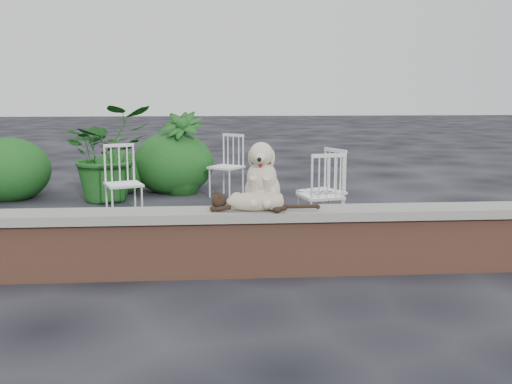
{
  "coord_description": "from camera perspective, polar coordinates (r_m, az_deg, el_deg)",
  "views": [
    {
      "loc": [
        -0.82,
        -5.09,
        1.63
      ],
      "look_at": [
        -0.41,
        0.2,
        0.7
      ],
      "focal_mm": 41.89,
      "sensor_mm": 36.0,
      "label": 1
    }
  ],
  "objects": [
    {
      "name": "chair_d",
      "position": [
        6.86,
        6.28,
        0.14
      ],
      "size": [
        0.76,
        0.76,
        0.94
      ],
      "primitive_type": null,
      "rotation": [
        0.0,
        0.0,
        -1.09
      ],
      "color": "white",
      "rests_on": "ground"
    },
    {
      "name": "chair_b",
      "position": [
        8.98,
        -2.86,
        2.51
      ],
      "size": [
        0.78,
        0.78,
        0.94
      ],
      "primitive_type": null,
      "rotation": [
        0.0,
        0.0,
        -0.64
      ],
      "color": "white",
      "rests_on": "ground"
    },
    {
      "name": "brick_wall",
      "position": [
        5.34,
        4.61,
        -5.07
      ],
      "size": [
        6.0,
        0.3,
        0.5
      ],
      "primitive_type": "cube",
      "color": "brown",
      "rests_on": "ground"
    },
    {
      "name": "shrubbery",
      "position": [
        9.45,
        -14.51,
        2.27
      ],
      "size": [
        3.63,
        1.59,
        1.0
      ],
      "color": "#184C15",
      "rests_on": "ground"
    },
    {
      "name": "ground",
      "position": [
        5.41,
        4.57,
        -7.63
      ],
      "size": [
        60.0,
        60.0,
        0.0
      ],
      "primitive_type": "plane",
      "color": "black",
      "rests_on": "ground"
    },
    {
      "name": "chair_c",
      "position": [
        6.61,
        6.16,
        -0.22
      ],
      "size": [
        0.67,
        0.67,
        0.94
      ],
      "primitive_type": null,
      "rotation": [
        0.0,
        0.0,
        3.36
      ],
      "color": "white",
      "rests_on": "ground"
    },
    {
      "name": "potted_plant_b",
      "position": [
        9.3,
        -7.19,
        3.7
      ],
      "size": [
        0.89,
        0.89,
        1.26
      ],
      "primitive_type": "imported",
      "rotation": [
        0.0,
        0.0,
        -0.31
      ],
      "color": "#184C15",
      "rests_on": "ground"
    },
    {
      "name": "cat",
      "position": [
        5.14,
        -0.11,
        -0.79
      ],
      "size": [
        1.14,
        0.46,
        0.19
      ],
      "primitive_type": null,
      "rotation": [
        0.0,
        0.0,
        -0.18
      ],
      "color": "tan",
      "rests_on": "capstone"
    },
    {
      "name": "chair_a",
      "position": [
        7.54,
        -12.54,
        0.85
      ],
      "size": [
        0.72,
        0.72,
        0.94
      ],
      "primitive_type": null,
      "rotation": [
        0.0,
        0.0,
        0.36
      ],
      "color": "white",
      "rests_on": "ground"
    },
    {
      "name": "capstone",
      "position": [
        5.27,
        4.65,
        -2.03
      ],
      "size": [
        6.2,
        0.4,
        0.08
      ],
      "primitive_type": "cube",
      "color": "slate",
      "rests_on": "brick_wall"
    },
    {
      "name": "dog",
      "position": [
        5.26,
        0.64,
        1.75
      ],
      "size": [
        0.48,
        0.58,
        0.6
      ],
      "primitive_type": null,
      "rotation": [
        0.0,
        0.0,
        -0.18
      ],
      "color": "beige",
      "rests_on": "capstone"
    },
    {
      "name": "potted_plant_a",
      "position": [
        8.92,
        -13.99,
        3.64
      ],
      "size": [
        1.61,
        1.54,
        1.39
      ],
      "primitive_type": "imported",
      "rotation": [
        0.0,
        0.0,
        0.47
      ],
      "color": "#184C15",
      "rests_on": "ground"
    }
  ]
}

